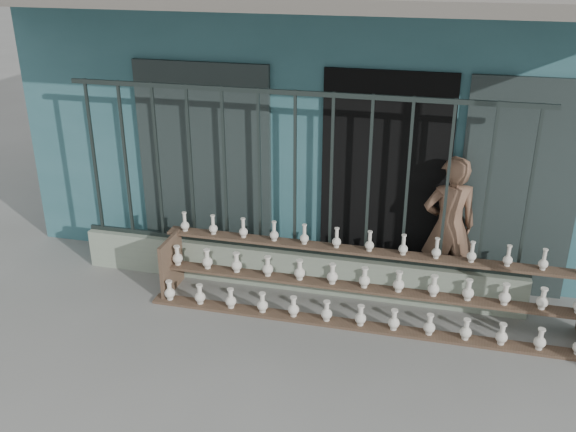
# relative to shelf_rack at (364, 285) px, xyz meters

# --- Properties ---
(ground) EXTENTS (60.00, 60.00, 0.00)m
(ground) POSITION_rel_shelf_rack_xyz_m (-0.84, -0.88, -0.36)
(ground) COLOR slate
(workshop_building) EXTENTS (7.40, 6.60, 3.21)m
(workshop_building) POSITION_rel_shelf_rack_xyz_m (-0.84, 3.35, 1.26)
(workshop_building) COLOR #306067
(workshop_building) RESTS_ON ground
(parapet_wall) EXTENTS (5.00, 0.20, 0.45)m
(parapet_wall) POSITION_rel_shelf_rack_xyz_m (-0.84, 0.42, -0.14)
(parapet_wall) COLOR gray
(parapet_wall) RESTS_ON ground
(security_fence) EXTENTS (5.00, 0.04, 1.80)m
(security_fence) POSITION_rel_shelf_rack_xyz_m (-0.84, 0.42, 0.99)
(security_fence) COLOR #283330
(security_fence) RESTS_ON parapet_wall
(shelf_rack) EXTENTS (4.50, 0.68, 0.85)m
(shelf_rack) POSITION_rel_shelf_rack_xyz_m (0.00, 0.00, 0.00)
(shelf_rack) COLOR brown
(shelf_rack) RESTS_ON ground
(elderly_woman) EXTENTS (0.67, 0.53, 1.59)m
(elderly_woman) POSITION_rel_shelf_rack_xyz_m (0.79, 0.70, 0.43)
(elderly_woman) COLOR brown
(elderly_woman) RESTS_ON ground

